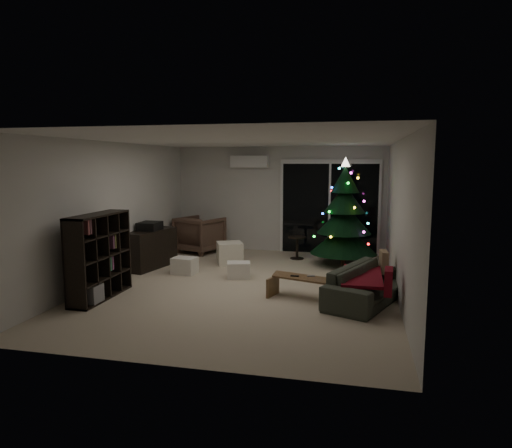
{
  "coord_description": "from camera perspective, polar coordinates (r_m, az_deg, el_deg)",
  "views": [
    {
      "loc": [
        1.87,
        -7.5,
        2.14
      ],
      "look_at": [
        0.1,
        0.3,
        1.05
      ],
      "focal_mm": 32.0,
      "sensor_mm": 36.0,
      "label": 1
    }
  ],
  "objects": [
    {
      "name": "bookshelf",
      "position": [
        7.67,
        -20.03,
        -3.75
      ],
      "size": [
        0.65,
        1.38,
        1.34
      ],
      "primitive_type": null,
      "rotation": [
        0.0,
        0.0,
        -0.24
      ],
      "color": "black",
      "rests_on": "floor"
    },
    {
      "name": "cushion_b",
      "position": [
        6.62,
        16.22,
        -6.92
      ],
      "size": [
        0.13,
        0.37,
        0.36
      ],
      "primitive_type": "cube",
      "rotation": [
        0.0,
        0.0,
        -0.07
      ],
      "color": "#620D10",
      "rests_on": "sofa"
    },
    {
      "name": "room",
      "position": [
        9.17,
        3.82,
        0.7
      ],
      "size": [
        6.5,
        7.51,
        2.6
      ],
      "color": "beige",
      "rests_on": "ground"
    },
    {
      "name": "ottoman",
      "position": [
        9.66,
        -3.3,
        -3.66
      ],
      "size": [
        0.67,
        0.67,
        0.46
      ],
      "primitive_type": "cube",
      "rotation": [
        0.0,
        0.0,
        0.42
      ],
      "color": "beige",
      "rests_on": "floor"
    },
    {
      "name": "floor_lamp",
      "position": [
        11.49,
        -4.63,
        1.59
      ],
      "size": [
        0.29,
        0.29,
        1.82
      ],
      "primitive_type": "cylinder",
      "color": "black",
      "rests_on": "floor"
    },
    {
      "name": "remote_a",
      "position": [
        7.3,
        4.86,
        -6.48
      ],
      "size": [
        0.13,
        0.04,
        0.02
      ],
      "primitive_type": "cube",
      "color": "black",
      "rests_on": "coffee_table"
    },
    {
      "name": "media_cabinet",
      "position": [
        9.54,
        -13.06,
        -3.04
      ],
      "size": [
        0.7,
        1.3,
        0.77
      ],
      "primitive_type": "cube",
      "rotation": [
        0.0,
        0.0,
        -0.2
      ],
      "color": "black",
      "rests_on": "floor"
    },
    {
      "name": "sofa",
      "position": [
        7.29,
        13.88,
        -7.29
      ],
      "size": [
        1.4,
        2.02,
        0.55
      ],
      "primitive_type": "imported",
      "rotation": [
        0.0,
        0.0,
        1.18
      ],
      "color": "#4F574A",
      "rests_on": "floor"
    },
    {
      "name": "christmas_tree",
      "position": [
        9.57,
        10.98,
        1.48
      ],
      "size": [
        1.6,
        1.6,
        2.23
      ],
      "primitive_type": "cone",
      "rotation": [
        0.0,
        0.0,
        -0.17
      ],
      "color": "black",
      "rests_on": "floor"
    },
    {
      "name": "sofa_throw",
      "position": [
        7.26,
        13.12,
        -6.33
      ],
      "size": [
        0.59,
        1.36,
        0.05
      ],
      "primitive_type": "cube",
      "color": "#620D10",
      "rests_on": "sofa"
    },
    {
      "name": "side_table",
      "position": [
        10.17,
        5.16,
        -2.97
      ],
      "size": [
        0.51,
        0.51,
        0.5
      ],
      "primitive_type": "cylinder",
      "rotation": [
        0.0,
        0.0,
        0.32
      ],
      "color": "black",
      "rests_on": "floor"
    },
    {
      "name": "coffee_table",
      "position": [
        7.33,
        6.02,
        -7.88
      ],
      "size": [
        1.13,
        0.69,
        0.34
      ],
      "primitive_type": null,
      "rotation": [
        0.0,
        0.0,
        -0.31
      ],
      "color": "brown",
      "rests_on": "floor"
    },
    {
      "name": "cardboard_box_a",
      "position": [
        8.93,
        -8.91,
        -5.16
      ],
      "size": [
        0.48,
        0.39,
        0.32
      ],
      "primitive_type": "cube",
      "rotation": [
        0.0,
        0.0,
        -0.12
      ],
      "color": "white",
      "rests_on": "floor"
    },
    {
      "name": "remote_b",
      "position": [
        7.32,
        6.87,
        -6.47
      ],
      "size": [
        0.13,
        0.08,
        0.02
      ],
      "primitive_type": "cube",
      "rotation": [
        0.0,
        0.0,
        0.35
      ],
      "color": "slate",
      "rests_on": "coffee_table"
    },
    {
      "name": "cardboard_box_b",
      "position": [
        8.5,
        -2.17,
        -5.79
      ],
      "size": [
        0.49,
        0.41,
        0.3
      ],
      "primitive_type": "cube",
      "rotation": [
        0.0,
        0.0,
        0.25
      ],
      "color": "white",
      "rests_on": "floor"
    },
    {
      "name": "armchair",
      "position": [
        10.93,
        -7.03,
        -1.3
      ],
      "size": [
        1.2,
        1.21,
        0.86
      ],
      "primitive_type": "imported",
      "rotation": [
        0.0,
        0.0,
        2.77
      ],
      "color": "brown",
      "rests_on": "floor"
    },
    {
      "name": "stereo",
      "position": [
        9.47,
        -13.15,
        -0.25
      ],
      "size": [
        0.39,
        0.46,
        0.16
      ],
      "primitive_type": "cube",
      "color": "black",
      "rests_on": "media_cabinet"
    },
    {
      "name": "cushion_a",
      "position": [
        7.88,
        15.67,
        -4.56
      ],
      "size": [
        0.14,
        0.37,
        0.36
      ],
      "primitive_type": "cube",
      "rotation": [
        0.0,
        0.0,
        0.09
      ],
      "color": "#8D785E",
      "rests_on": "sofa"
    }
  ]
}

